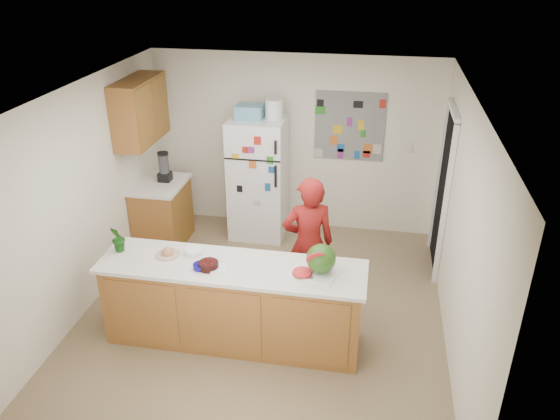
% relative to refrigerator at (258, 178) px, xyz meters
% --- Properties ---
extents(floor, '(4.00, 4.50, 0.02)m').
position_rel_refrigerator_xyz_m(floor, '(0.45, -1.88, -0.86)').
color(floor, brown).
rests_on(floor, ground).
extents(wall_back, '(4.00, 0.02, 2.50)m').
position_rel_refrigerator_xyz_m(wall_back, '(0.45, 0.38, 0.40)').
color(wall_back, beige).
rests_on(wall_back, ground).
extents(wall_left, '(0.02, 4.50, 2.50)m').
position_rel_refrigerator_xyz_m(wall_left, '(-1.56, -1.88, 0.40)').
color(wall_left, beige).
rests_on(wall_left, ground).
extents(wall_right, '(0.02, 4.50, 2.50)m').
position_rel_refrigerator_xyz_m(wall_right, '(2.46, -1.88, 0.40)').
color(wall_right, beige).
rests_on(wall_right, ground).
extents(ceiling, '(4.00, 4.50, 0.02)m').
position_rel_refrigerator_xyz_m(ceiling, '(0.45, -1.88, 1.66)').
color(ceiling, white).
rests_on(ceiling, wall_back).
extents(doorway, '(0.03, 0.85, 2.04)m').
position_rel_refrigerator_xyz_m(doorway, '(2.44, -0.43, 0.17)').
color(doorway, black).
rests_on(doorway, ground).
extents(peninsula_base, '(2.60, 0.62, 0.88)m').
position_rel_refrigerator_xyz_m(peninsula_base, '(0.25, -2.38, -0.41)').
color(peninsula_base, brown).
rests_on(peninsula_base, floor).
extents(peninsula_top, '(2.68, 0.70, 0.04)m').
position_rel_refrigerator_xyz_m(peninsula_top, '(0.25, -2.38, 0.05)').
color(peninsula_top, silver).
rests_on(peninsula_top, peninsula_base).
extents(side_counter_base, '(0.60, 0.80, 0.86)m').
position_rel_refrigerator_xyz_m(side_counter_base, '(-1.24, -0.53, -0.42)').
color(side_counter_base, brown).
rests_on(side_counter_base, floor).
extents(side_counter_top, '(0.64, 0.84, 0.04)m').
position_rel_refrigerator_xyz_m(side_counter_top, '(-1.24, -0.53, 0.03)').
color(side_counter_top, silver).
rests_on(side_counter_top, side_counter_base).
extents(upper_cabinets, '(0.35, 1.00, 0.80)m').
position_rel_refrigerator_xyz_m(upper_cabinets, '(-1.37, -0.58, 1.05)').
color(upper_cabinets, brown).
rests_on(upper_cabinets, wall_left).
extents(refrigerator, '(0.75, 0.70, 1.70)m').
position_rel_refrigerator_xyz_m(refrigerator, '(0.00, 0.00, 0.00)').
color(refrigerator, silver).
rests_on(refrigerator, floor).
extents(fridge_top_bin, '(0.35, 0.28, 0.18)m').
position_rel_refrigerator_xyz_m(fridge_top_bin, '(-0.10, 0.00, 0.94)').
color(fridge_top_bin, '#5999B2').
rests_on(fridge_top_bin, refrigerator).
extents(photo_collage, '(0.95, 0.01, 0.95)m').
position_rel_refrigerator_xyz_m(photo_collage, '(1.20, 0.36, 0.70)').
color(photo_collage, slate).
rests_on(photo_collage, wall_back).
extents(person, '(0.67, 0.54, 1.59)m').
position_rel_refrigerator_xyz_m(person, '(0.92, -1.61, -0.05)').
color(person, maroon).
rests_on(person, floor).
extents(blender_appliance, '(0.14, 0.14, 0.38)m').
position_rel_refrigerator_xyz_m(blender_appliance, '(-1.19, -0.43, 0.24)').
color(blender_appliance, black).
rests_on(blender_appliance, side_counter_top).
extents(cutting_board, '(0.52, 0.44, 0.01)m').
position_rel_refrigerator_xyz_m(cutting_board, '(1.07, -2.37, 0.08)').
color(cutting_board, silver).
rests_on(cutting_board, peninsula_top).
extents(watermelon, '(0.29, 0.29, 0.29)m').
position_rel_refrigerator_xyz_m(watermelon, '(1.13, -2.35, 0.23)').
color(watermelon, '#2D5913').
rests_on(watermelon, cutting_board).
extents(watermelon_slice, '(0.19, 0.19, 0.02)m').
position_rel_refrigerator_xyz_m(watermelon_slice, '(0.96, -2.42, 0.09)').
color(watermelon_slice, red).
rests_on(watermelon_slice, cutting_board).
extents(cherry_bowl, '(0.24, 0.24, 0.07)m').
position_rel_refrigerator_xyz_m(cherry_bowl, '(0.05, -2.48, 0.11)').
color(cherry_bowl, black).
rests_on(cherry_bowl, peninsula_top).
extents(white_bowl, '(0.24, 0.24, 0.06)m').
position_rel_refrigerator_xyz_m(white_bowl, '(-0.19, -2.24, 0.10)').
color(white_bowl, silver).
rests_on(white_bowl, peninsula_top).
extents(cobalt_bowl, '(0.14, 0.14, 0.05)m').
position_rel_refrigerator_xyz_m(cobalt_bowl, '(-0.03, -2.49, 0.10)').
color(cobalt_bowl, '#0C0869').
rests_on(cobalt_bowl, peninsula_top).
extents(plate, '(0.33, 0.33, 0.02)m').
position_rel_refrigerator_xyz_m(plate, '(-0.44, -2.31, 0.08)').
color(plate, beige).
rests_on(plate, peninsula_top).
extents(paper_towel, '(0.20, 0.19, 0.02)m').
position_rel_refrigerator_xyz_m(paper_towel, '(0.15, -2.47, 0.08)').
color(paper_towel, white).
rests_on(paper_towel, peninsula_top).
extents(keys, '(0.10, 0.06, 0.01)m').
position_rel_refrigerator_xyz_m(keys, '(1.03, -2.49, 0.08)').
color(keys, gray).
rests_on(keys, peninsula_top).
extents(potted_plant, '(0.20, 0.21, 0.30)m').
position_rel_refrigerator_xyz_m(potted_plant, '(-0.95, -2.33, 0.22)').
color(potted_plant, '#134616').
rests_on(potted_plant, peninsula_top).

